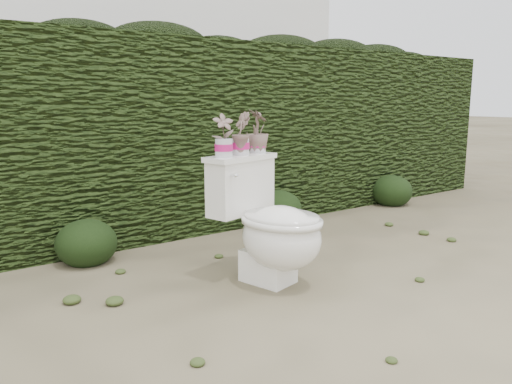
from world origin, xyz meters
TOP-DOWN VIEW (x-y plane):
  - ground at (0.00, 0.00)m, footprint 60.00×60.00m
  - hedge at (0.00, 1.60)m, footprint 8.00×1.00m
  - house_wall at (0.60, 6.00)m, footprint 8.00×3.50m
  - toilet at (-0.04, -0.07)m, footprint 0.61×0.77m
  - potted_plant_left at (-0.24, 0.12)m, footprint 0.15×0.11m
  - potted_plant_center at (-0.09, 0.16)m, footprint 0.17×0.18m
  - potted_plant_right at (0.07, 0.20)m, footprint 0.17×0.17m
  - liriope_clump_1 at (-0.83, 0.98)m, footprint 0.42×0.42m
  - liriope_clump_2 at (0.90, 1.03)m, footprint 0.43×0.43m
  - liriope_clump_3 at (2.45, 1.00)m, footprint 0.43×0.43m

SIDE VIEW (x-z plane):
  - ground at x=0.00m, z-range 0.00..0.00m
  - liriope_clump_1 at x=-0.83m, z-range 0.00..0.33m
  - liriope_clump_2 at x=0.90m, z-range 0.00..0.35m
  - liriope_clump_3 at x=2.45m, z-range 0.00..0.35m
  - toilet at x=-0.04m, z-range -0.03..0.74m
  - hedge at x=0.00m, z-range 0.00..1.60m
  - potted_plant_left at x=-0.24m, z-range 0.78..1.02m
  - potted_plant_center at x=-0.09m, z-range 0.78..1.03m
  - potted_plant_right at x=0.07m, z-range 0.78..1.04m
  - house_wall at x=0.60m, z-range 0.00..4.00m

